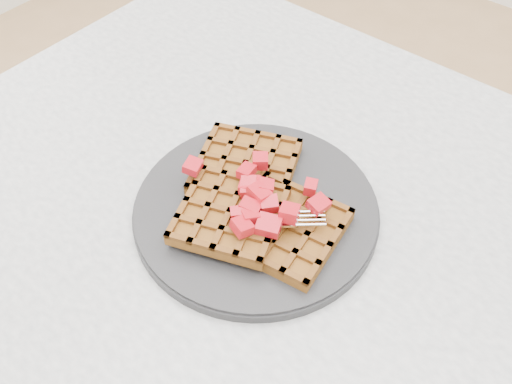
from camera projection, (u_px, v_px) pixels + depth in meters
table at (339, 317)px, 0.72m from camera, size 1.20×0.80×0.75m
plate at (256, 210)px, 0.67m from camera, size 0.29×0.29×0.02m
waffles at (254, 201)px, 0.66m from camera, size 0.24×0.22×0.03m
strawberry_pile at (256, 184)px, 0.64m from camera, size 0.15×0.15×0.02m
fork at (259, 231)px, 0.63m from camera, size 0.15×0.14×0.02m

